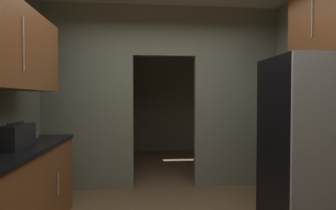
# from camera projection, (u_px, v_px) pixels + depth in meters

# --- Properties ---
(kitchen_partition) EXTENTS (3.56, 0.12, 2.76)m
(kitchen_partition) POSITION_uv_depth(u_px,v_px,m) (162.00, 91.00, 4.00)
(kitchen_partition) COLOR gray
(kitchen_partition) RESTS_ON ground
(adjoining_room_shell) EXTENTS (3.56, 2.79, 2.76)m
(adjoining_room_shell) POSITION_uv_depth(u_px,v_px,m) (156.00, 98.00, 5.90)
(adjoining_room_shell) COLOR gray
(adjoining_room_shell) RESTS_ON ground
(refrigerator) EXTENTS (0.84, 0.72, 1.76)m
(refrigerator) POSITION_uv_depth(u_px,v_px,m) (313.00, 147.00, 2.57)
(refrigerator) COLOR black
(refrigerator) RESTS_ON ground
(lower_cabinet_run) EXTENTS (0.62, 2.05, 0.91)m
(lower_cabinet_run) POSITION_uv_depth(u_px,v_px,m) (3.00, 205.00, 2.22)
(lower_cabinet_run) COLOR brown
(lower_cabinet_run) RESTS_ON ground
(upper_cabinet_counterside) EXTENTS (0.36, 1.85, 0.76)m
(upper_cabinet_counterside) POSITION_uv_depth(u_px,v_px,m) (1.00, 44.00, 2.18)
(upper_cabinet_counterside) COLOR brown
(upper_cabinet_fridgeside) EXTENTS (0.36, 0.93, 0.95)m
(upper_cabinet_fridgeside) POSITION_uv_depth(u_px,v_px,m) (329.00, 9.00, 2.66)
(upper_cabinet_fridgeside) COLOR brown
(boombox) EXTENTS (0.19, 0.42, 0.24)m
(boombox) POSITION_uv_depth(u_px,v_px,m) (16.00, 136.00, 2.38)
(boombox) COLOR black
(boombox) RESTS_ON lower_cabinet_run
(book_stack) EXTENTS (0.13, 0.16, 0.08)m
(book_stack) POSITION_uv_depth(u_px,v_px,m) (30.00, 137.00, 2.71)
(book_stack) COLOR black
(book_stack) RESTS_ON lower_cabinet_run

